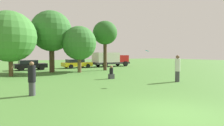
# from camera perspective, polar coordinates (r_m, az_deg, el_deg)

# --- Properties ---
(ground_plane) EXTENTS (120.00, 120.00, 0.00)m
(ground_plane) POSITION_cam_1_polar(r_m,az_deg,el_deg) (6.85, 17.74, -14.71)
(ground_plane) COLOR #477A33
(person_thrower) EXTENTS (0.36, 0.36, 1.68)m
(person_thrower) POSITION_cam_1_polar(r_m,az_deg,el_deg) (9.91, -23.42, -4.43)
(person_thrower) COLOR #3F3F47
(person_thrower) RESTS_ON ground
(person_catcher) EXTENTS (0.38, 0.38, 1.96)m
(person_catcher) POSITION_cam_1_polar(r_m,az_deg,el_deg) (14.45, 19.49, -1.55)
(person_catcher) COLOR #3F3F47
(person_catcher) RESTS_ON ground
(frisbee) EXTENTS (0.29, 0.27, 0.16)m
(frisbee) POSITION_cam_1_polar(r_m,az_deg,el_deg) (12.54, 10.75, 3.71)
(frisbee) COLOR #19B2D8
(bystander_sitting) EXTENTS (0.42, 0.35, 1.11)m
(bystander_sitting) POSITION_cam_1_polar(r_m,az_deg,el_deg) (15.31, -0.21, -3.15)
(bystander_sitting) COLOR #3F3F47
(bystander_sitting) RESTS_ON ground
(tree_1) EXTENTS (4.66, 4.66, 5.97)m
(tree_1) POSITION_cam_1_polar(r_m,az_deg,el_deg) (19.49, -28.87, 7.13)
(tree_1) COLOR brown
(tree_1) RESTS_ON ground
(tree_2) EXTENTS (4.49, 4.49, 6.84)m
(tree_2) POSITION_cam_1_polar(r_m,az_deg,el_deg) (21.92, -18.13, 9.23)
(tree_2) COLOR #473323
(tree_2) RESTS_ON ground
(tree_3) EXTENTS (3.74, 3.74, 5.12)m
(tree_3) POSITION_cam_1_polar(r_m,az_deg,el_deg) (20.85, -10.03, 6.01)
(tree_3) COLOR brown
(tree_3) RESTS_ON ground
(tree_4) EXTENTS (3.03, 3.03, 6.16)m
(tree_4) POSITION_cam_1_polar(r_m,az_deg,el_deg) (23.37, -2.16, 9.10)
(tree_4) COLOR #473323
(tree_4) RESTS_ON ground
(parked_car_black) EXTENTS (3.94, 2.11, 1.27)m
(parked_car_black) POSITION_cam_1_polar(r_m,az_deg,el_deg) (25.91, -23.95, -0.50)
(parked_car_black) COLOR black
(parked_car_black) RESTS_ON ground
(parked_car_yellow) EXTENTS (4.34, 2.21, 1.27)m
(parked_car_yellow) POSITION_cam_1_polar(r_m,az_deg,el_deg) (27.79, -10.86, -0.13)
(parked_car_yellow) COLOR gold
(parked_car_yellow) RESTS_ON ground
(delivery_truck_red) EXTENTS (6.55, 2.71, 2.28)m
(delivery_truck_red) POSITION_cam_1_polar(r_m,az_deg,el_deg) (30.34, -0.61, 1.28)
(delivery_truck_red) COLOR #2D2D33
(delivery_truck_red) RESTS_ON ground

